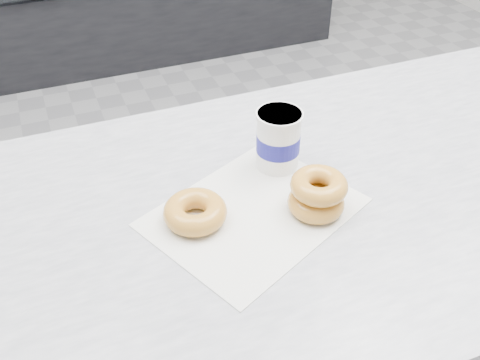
# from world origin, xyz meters

# --- Properties ---
(ground) EXTENTS (5.00, 5.00, 0.00)m
(ground) POSITION_xyz_m (0.00, 0.00, 0.00)
(ground) COLOR gray
(ground) RESTS_ON ground
(counter) EXTENTS (3.06, 0.76, 0.90)m
(counter) POSITION_xyz_m (0.00, -0.60, 0.45)
(counter) COLOR #333335
(counter) RESTS_ON ground
(wax_paper) EXTENTS (0.42, 0.38, 0.00)m
(wax_paper) POSITION_xyz_m (-0.37, -0.61, 0.90)
(wax_paper) COLOR silver
(wax_paper) RESTS_ON counter
(donut_single) EXTENTS (0.11, 0.11, 0.04)m
(donut_single) POSITION_xyz_m (-0.47, -0.59, 0.92)
(donut_single) COLOR gold
(donut_single) RESTS_ON wax_paper
(donut_stack) EXTENTS (0.13, 0.13, 0.07)m
(donut_stack) POSITION_xyz_m (-0.27, -0.65, 0.94)
(donut_stack) COLOR gold
(donut_stack) RESTS_ON wax_paper
(coffee_cup) EXTENTS (0.11, 0.11, 0.12)m
(coffee_cup) POSITION_xyz_m (-0.27, -0.50, 0.96)
(coffee_cup) COLOR white
(coffee_cup) RESTS_ON counter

